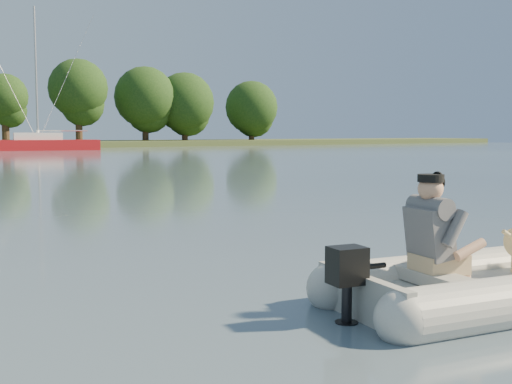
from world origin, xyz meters
TOP-DOWN VIEW (x-y plane):
  - water at (0.00, 0.00)m, footprint 160.00×160.00m
  - dinghy at (0.86, -0.64)m, footprint 4.66×3.67m
  - man at (0.26, -0.48)m, footprint 0.73×0.65m
  - outboard_motor at (-0.58, -0.38)m, footprint 0.40×0.32m
  - sailboat at (11.96, 50.44)m, footprint 9.11×4.42m

SIDE VIEW (x-z plane):
  - water at x=0.00m, z-range 0.00..0.00m
  - outboard_motor at x=-0.58m, z-range -0.07..0.62m
  - dinghy at x=0.86m, z-range -0.10..1.13m
  - sailboat at x=11.96m, z-range -5.49..6.55m
  - man at x=0.26m, z-range 0.21..1.16m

